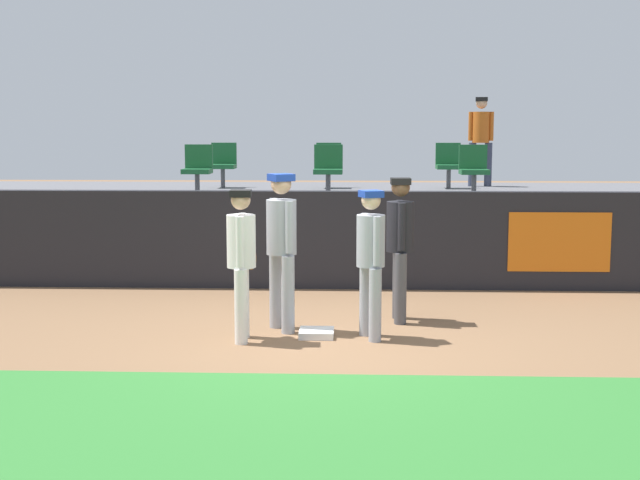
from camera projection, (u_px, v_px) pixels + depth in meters
The scene contains 16 objects.
ground_plane at pixel (323, 340), 9.73m from camera, with size 60.00×60.00×0.00m, color brown.
grass_foreground_strip at pixel (310, 423), 6.99m from camera, with size 18.00×2.80×0.01m, color #2D722D.
first_base at pixel (317, 333), 9.90m from camera, with size 0.40×0.40×0.08m, color white.
player_fielder_home at pixel (242, 254), 9.61m from camera, with size 0.34×0.55×1.72m.
player_runner_visitor at pixel (281, 240), 10.08m from camera, with size 0.49×0.49×1.87m.
player_coach_visitor at pixel (371, 253), 9.69m from camera, with size 0.42×0.45×1.71m.
player_umpire at pixel (400, 239), 10.57m from camera, with size 0.35×0.50×1.79m.
field_wall at pixel (332, 240), 12.83m from camera, with size 18.00×0.26×1.47m.
bleacher_platform at pixel (335, 226), 15.39m from camera, with size 18.00×4.80×1.29m, color #59595E.
seat_front_right at pixel (474, 167), 14.04m from camera, with size 0.46×0.44×0.84m.
seat_back_left at pixel (223, 162), 16.00m from camera, with size 0.47×0.44×0.84m.
seat_front_left at pixel (198, 167), 14.22m from camera, with size 0.46×0.44×0.84m.
seat_front_center at pixel (328, 167), 14.13m from camera, with size 0.48×0.44×0.84m.
seat_back_right at pixel (448, 163), 15.83m from camera, with size 0.46×0.44×0.84m.
seat_back_center at pixel (329, 163), 15.92m from camera, with size 0.47×0.44×0.84m.
spectator_hooded at pixel (481, 135), 16.30m from camera, with size 0.47×0.36×1.69m.
Camera 1 is at (0.35, -9.49, 2.40)m, focal length 47.90 mm.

